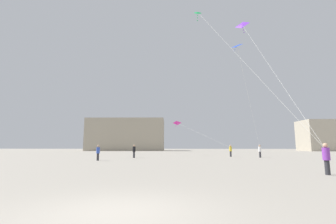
{
  "coord_description": "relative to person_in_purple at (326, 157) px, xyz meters",
  "views": [
    {
      "loc": [
        1.51,
        -5.37,
        1.45
      ],
      "look_at": [
        0.0,
        17.86,
        4.87
      ],
      "focal_mm": 25.22,
      "sensor_mm": 36.0,
      "label": 1
    }
  ],
  "objects": [
    {
      "name": "ground_plane",
      "position": [
        -8.94,
        -7.63,
        -0.9
      ],
      "size": [
        300.0,
        300.0,
        0.0
      ],
      "primitive_type": "plane",
      "color": "#9E9689"
    },
    {
      "name": "person_in_purple",
      "position": [
        0.0,
        0.0,
        0.0
      ],
      "size": [
        0.36,
        0.36,
        1.64
      ],
      "rotation": [
        0.0,
        0.0,
        1.13
      ],
      "color": "#2D2D33",
      "rests_on": "ground_plane"
    },
    {
      "name": "person_in_white",
      "position": [
        2.73,
        19.52,
        0.03
      ],
      "size": [
        0.37,
        0.37,
        1.69
      ],
      "rotation": [
        0.0,
        0.0,
        2.9
      ],
      "color": "#2D2D33",
      "rests_on": "ground_plane"
    },
    {
      "name": "person_in_black",
      "position": [
        -13.85,
        17.65,
        0.03
      ],
      "size": [
        0.37,
        0.37,
        1.7
      ],
      "rotation": [
        0.0,
        0.0,
        2.34
      ],
      "color": "#2D2D33",
      "rests_on": "ground_plane"
    },
    {
      "name": "person_in_yellow",
      "position": [
        -0.64,
        22.0,
        0.04
      ],
      "size": [
        0.37,
        0.37,
        1.7
      ],
      "rotation": [
        0.0,
        0.0,
        6.2
      ],
      "color": "#2D2D33",
      "rests_on": "ground_plane"
    },
    {
      "name": "person_in_blue",
      "position": [
        -16.4,
        11.56,
        -0.01
      ],
      "size": [
        0.35,
        0.35,
        1.62
      ],
      "rotation": [
        0.0,
        0.0,
        2.37
      ],
      "color": "#2D2D33",
      "rests_on": "ground_plane"
    },
    {
      "name": "kite_cobalt_delta",
      "position": [
        -0.55,
        15.55,
        12.71
      ],
      "size": [
        4.06,
        4.76,
        12.92
      ],
      "color": "blue"
    },
    {
      "name": "kite_magenta_delta",
      "position": [
        -8.35,
        29.21,
        4.66
      ],
      "size": [
        8.54,
        7.8,
        4.66
      ],
      "color": "#D12899"
    },
    {
      "name": "kite_violet_delta",
      "position": [
        -1.38,
        9.23,
        12.18
      ],
      "size": [
        2.02,
        10.05,
        12.59
      ],
      "color": "purple"
    },
    {
      "name": "kite_emerald_diamond",
      "position": [
        -5.65,
        8.69,
        13.31
      ],
      "size": [
        6.28,
        9.49,
        13.72
      ],
      "color": "green"
    },
    {
      "name": "building_left_hall",
      "position": [
        -27.94,
        71.6,
        4.72
      ],
      "size": [
        27.57,
        14.14,
        11.22
      ],
      "color": "#A39984",
      "rests_on": "ground_plane"
    }
  ]
}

